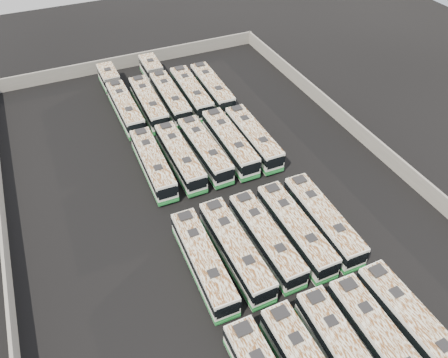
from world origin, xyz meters
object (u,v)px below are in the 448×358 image
Objects in this scene: bus_front_center at (346,358)px; bus_back_left at (149,103)px; bus_back_center at (164,88)px; bus_midfront_left at (235,250)px; bus_midfront_right at (295,229)px; bus_midback_left at (180,157)px; bus_midfront_far_right at (322,220)px; bus_midback_far_right at (253,138)px; bus_back_far_right at (212,88)px; bus_back_far_left at (120,98)px; bus_front_right at (382,344)px; bus_midfront_center at (266,239)px; bus_back_right at (191,93)px; bus_midback_center at (205,150)px; bus_midback_far_left at (153,164)px; bus_midfront_far_left at (203,262)px; bus_midback_right at (230,142)px; bus_front_far_right at (414,327)px.

bus_front_center is 42.73m from bus_back_left.
bus_back_center is (3.33, 3.26, -0.00)m from bus_back_left.
bus_midfront_left reaches higher than bus_back_left.
bus_midfront_right is 17.34m from bus_midback_left.
bus_midfront_far_right is 1.02× the size of bus_midback_left.
bus_front_center is at bearing -102.43° from bus_midback_far_right.
bus_midfront_far_right reaches higher than bus_front_center.
bus_midfront_far_right and bus_midback_far_right have the same top height.
bus_back_far_right is at bearing 53.12° from bus_midback_left.
bus_back_far_left is (-6.67, 45.85, -0.02)m from bus_front_center.
bus_front_right is 1.02× the size of bus_midfront_center.
bus_midfront_left reaches higher than bus_midfront_center.
bus_midback_left is 16.77m from bus_back_far_right.
bus_back_right is (3.31, 42.75, 0.04)m from bus_front_center.
bus_back_right reaches higher than bus_midfront_left.
bus_midfront_center is at bearing -90.88° from bus_midback_center.
bus_front_right is 47.10m from bus_back_far_left.
bus_midback_far_left is 17.85m from bus_back_center.
bus_midfront_far_left is 32.45m from bus_back_far_left.
bus_midback_right reaches higher than bus_back_far_left.
bus_midfront_far_left is 1.01× the size of bus_midback_left.
bus_back_far_left is (0.07, 32.45, -0.01)m from bus_midfront_far_left.
bus_midback_right reaches higher than bus_midback_far_left.
bus_midback_left is 16.89m from bus_back_far_left.
bus_midfront_right is 0.66× the size of bus_back_far_left.
bus_midfront_center is (6.79, 0.06, -0.01)m from bus_midfront_far_left.
bus_front_right is 0.65× the size of bus_back_center.
bus_midback_right reaches higher than bus_back_far_right.
bus_back_right reaches higher than bus_midfront_right.
bus_back_far_right is (-0.08, 42.87, -0.02)m from bus_front_far_right.
bus_midback_far_right is (-0.12, 29.22, -0.02)m from bus_front_far_right.
bus_back_center is (-3.30, 32.56, -0.01)m from bus_midfront_right.
bus_front_right is 1.00× the size of bus_back_far_right.
bus_midfront_right reaches higher than bus_midfront_far_left.
bus_midfront_right is at bearing 0.44° from bus_midfront_far_left.
bus_midfront_right is 29.64m from bus_back_far_right.
bus_midback_far_right is at bearing -3.16° from bus_midback_center.
bus_back_right is at bearing -178.53° from bus_back_far_right.
bus_midfront_center is 0.96× the size of bus_back_right.
bus_back_center is at bearing -0.29° from bus_back_far_left.
bus_midfront_right is 0.98× the size of bus_back_right.
bus_front_far_right is 31.09m from bus_midback_left.
bus_midback_center is 13.85m from bus_back_right.
bus_back_left is (0.06, 29.18, -0.02)m from bus_midfront_left.
bus_midfront_right is at bearing -1.83° from bus_midfront_left.
bus_back_left is (-6.60, 42.78, -0.01)m from bus_front_right.
bus_back_left is at bearing 95.57° from bus_midfront_center.
bus_back_center is 1.52× the size of bus_back_right.
bus_front_far_right reaches higher than bus_front_center.
bus_front_center is 13.83m from bus_midfront_left.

